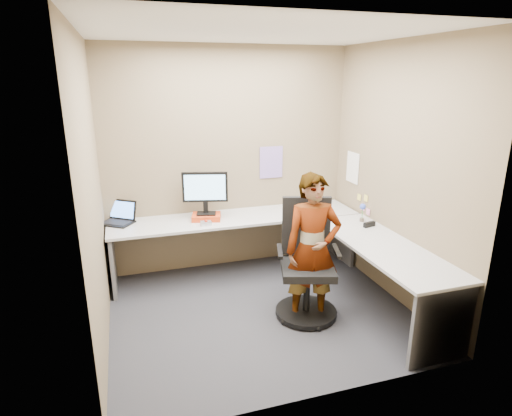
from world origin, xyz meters
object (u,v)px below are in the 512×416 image
object	(u,v)px
monitor	(205,190)
office_chair	(307,270)
person	(313,249)
desk	(288,241)

from	to	relation	value
monitor	office_chair	size ratio (longest dim) A/B	0.44
person	office_chair	bearing A→B (deg)	102.65
desk	office_chair	bearing A→B (deg)	-90.15
desk	monitor	distance (m)	1.12
monitor	person	size ratio (longest dim) A/B	0.35
office_chair	person	distance (m)	0.29
desk	office_chair	xyz separation A→B (m)	(-0.00, -0.53, -0.11)
desk	office_chair	size ratio (longest dim) A/B	2.55
desk	person	xyz separation A→B (m)	(0.00, -0.64, 0.16)
desk	person	bearing A→B (deg)	-89.78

